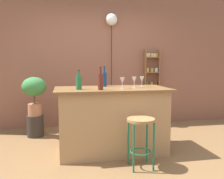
% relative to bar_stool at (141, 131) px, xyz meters
% --- Properties ---
extents(ground, '(12.00, 12.00, 0.00)m').
position_rel_bar_stool_xyz_m(ground, '(-0.24, 0.34, -0.48)').
color(ground, brown).
extents(back_wall, '(6.40, 0.10, 2.80)m').
position_rel_bar_stool_xyz_m(back_wall, '(-0.24, 2.29, 0.92)').
color(back_wall, '#8C5642').
rests_on(back_wall, ground).
extents(kitchen_counter, '(1.67, 0.84, 0.96)m').
position_rel_bar_stool_xyz_m(kitchen_counter, '(-0.24, 0.64, 0.01)').
color(kitchen_counter, tan).
rests_on(kitchen_counter, ground).
extents(bar_stool, '(0.35, 0.35, 0.63)m').
position_rel_bar_stool_xyz_m(bar_stool, '(0.00, 0.00, 0.00)').
color(bar_stool, '#196642').
rests_on(bar_stool, ground).
extents(spice_shelf, '(0.33, 0.13, 1.62)m').
position_rel_bar_stool_xyz_m(spice_shelf, '(0.93, 2.15, 0.37)').
color(spice_shelf, olive).
rests_on(spice_shelf, ground).
extents(plant_stool, '(0.30, 0.30, 0.39)m').
position_rel_bar_stool_xyz_m(plant_stool, '(-1.47, 1.64, -0.28)').
color(plant_stool, '#2D2823').
rests_on(plant_stool, ground).
extents(potted_plant, '(0.43, 0.38, 0.69)m').
position_rel_bar_stool_xyz_m(potted_plant, '(-1.47, 1.64, 0.36)').
color(potted_plant, '#A86B4C').
rests_on(potted_plant, plant_stool).
extents(bottle_soda_blue, '(0.08, 0.08, 0.32)m').
position_rel_bar_stool_xyz_m(bottle_soda_blue, '(-0.32, 0.88, 0.60)').
color(bottle_soda_blue, navy).
rests_on(bottle_soda_blue, kitchen_counter).
extents(bottle_wine_red, '(0.08, 0.08, 0.27)m').
position_rel_bar_stool_xyz_m(bottle_wine_red, '(-0.74, 0.51, 0.58)').
color(bottle_wine_red, '#236638').
rests_on(bottle_wine_red, kitchen_counter).
extents(bottle_spirits_clear, '(0.07, 0.07, 0.31)m').
position_rel_bar_stool_xyz_m(bottle_spirits_clear, '(-0.45, 0.40, 0.60)').
color(bottle_spirits_clear, '#5B2319').
rests_on(bottle_spirits_clear, kitchen_counter).
extents(wine_glass_left, '(0.07, 0.07, 0.16)m').
position_rel_bar_stool_xyz_m(wine_glass_left, '(-0.12, 0.49, 0.60)').
color(wine_glass_left, silver).
rests_on(wine_glass_left, kitchen_counter).
extents(wine_glass_center, '(0.07, 0.07, 0.16)m').
position_rel_bar_stool_xyz_m(wine_glass_center, '(0.09, 0.63, 0.60)').
color(wine_glass_center, silver).
rests_on(wine_glass_center, kitchen_counter).
extents(wine_glass_right, '(0.07, 0.07, 0.16)m').
position_rel_bar_stool_xyz_m(wine_glass_right, '(0.24, 0.73, 0.60)').
color(wine_glass_right, silver).
rests_on(wine_glass_right, kitchen_counter).
extents(pendant_globe_light, '(0.24, 0.24, 2.34)m').
position_rel_bar_stool_xyz_m(pendant_globe_light, '(0.05, 2.18, 1.72)').
color(pendant_globe_light, black).
rests_on(pendant_globe_light, ground).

